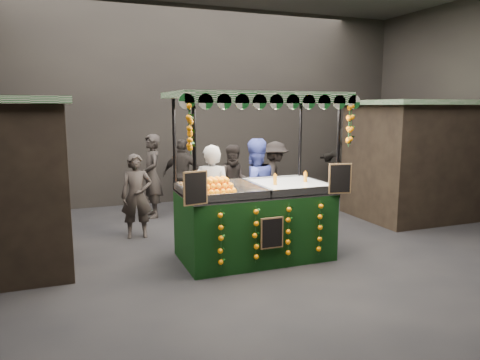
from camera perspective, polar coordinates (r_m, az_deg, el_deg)
name	(u,v)px	position (r m, az deg, el deg)	size (l,w,h in m)	color
ground	(269,258)	(7.52, 3.72, -9.84)	(12.00, 12.00, 0.00)	black
market_hall	(272,45)	(7.17, 4.02, 16.64)	(12.10, 10.10, 5.05)	black
neighbour_stall_right	(420,159)	(10.92, 21.81, 2.54)	(3.00, 2.20, 2.60)	black
juice_stall	(256,208)	(7.31, 2.02, -3.61)	(2.77, 1.63, 2.68)	black
vendor_grey	(212,197)	(7.88, -3.59, -2.10)	(0.78, 0.67, 1.82)	slate
vendor_blue	(254,189)	(8.34, 1.80, -1.21)	(0.97, 0.79, 1.89)	navy
shopper_0	(137,196)	(8.70, -12.95, -2.00)	(0.63, 0.46, 1.59)	#292421
shopper_1	(235,183)	(9.79, -0.65, -0.35)	(0.91, 0.77, 1.65)	black
shopper_2	(183,175)	(10.81, -7.22, 0.64)	(1.07, 0.89, 1.71)	#2C2623
shopper_3	(275,178)	(10.38, 4.46, 0.26)	(0.98, 1.24, 1.68)	black
shopper_5	(346,163)	(12.44, 13.28, 2.12)	(1.33, 1.86, 1.94)	#2B2823
shopper_6	(152,176)	(10.23, -11.08, 0.49)	(0.47, 0.69, 1.86)	#2B2623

